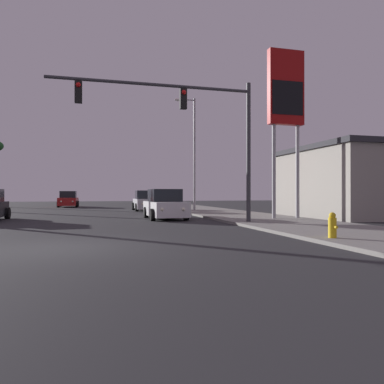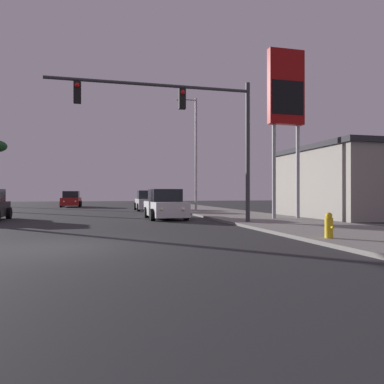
{
  "view_description": "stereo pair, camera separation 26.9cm",
  "coord_description": "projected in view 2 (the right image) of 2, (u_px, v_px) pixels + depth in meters",
  "views": [
    {
      "loc": [
        0.79,
        -10.38,
        1.44
      ],
      "look_at": [
        5.98,
        9.43,
        1.52
      ],
      "focal_mm": 35.0,
      "sensor_mm": 36.0,
      "label": 1
    },
    {
      "loc": [
        1.05,
        -10.45,
        1.44
      ],
      "look_at": [
        5.98,
        9.43,
        1.52
      ],
      "focal_mm": 35.0,
      "sensor_mm": 36.0,
      "label": 2
    }
  ],
  "objects": [
    {
      "name": "fire_hydrant",
      "position": [
        329.0,
        226.0,
        11.04
      ],
      "size": [
        0.24,
        0.34,
        0.76
      ],
      "color": "gold",
      "rests_on": "sidewalk_right"
    },
    {
      "name": "traffic_light_mast",
      "position": [
        192.0,
        119.0,
        16.83
      ],
      "size": [
        9.09,
        0.36,
        6.5
      ],
      "color": "#38383D",
      "rests_on": "sidewalk_right"
    },
    {
      "name": "building_gas_station",
      "position": [
        378.0,
        182.0,
        23.37
      ],
      "size": [
        10.3,
        8.3,
        4.3
      ],
      "color": "gray",
      "rests_on": "ground"
    },
    {
      "name": "street_lamp",
      "position": [
        194.0,
        148.0,
        30.16
      ],
      "size": [
        1.74,
        0.24,
        9.0
      ],
      "color": "#99999E",
      "rests_on": "sidewalk_right"
    },
    {
      "name": "sidewalk_right",
      "position": [
        248.0,
        217.0,
        21.88
      ],
      "size": [
        5.0,
        60.0,
        0.12
      ],
      "color": "gray",
      "rests_on": "ground"
    },
    {
      "name": "gas_station_sign",
      "position": [
        286.0,
        97.0,
        19.95
      ],
      "size": [
        2.0,
        0.42,
        9.0
      ],
      "color": "#99999E",
      "rests_on": "sidewalk_right"
    },
    {
      "name": "car_red",
      "position": [
        71.0,
        200.0,
        39.72
      ],
      "size": [
        2.04,
        4.33,
        1.68
      ],
      "rotation": [
        0.0,
        0.0,
        3.12
      ],
      "color": "maroon",
      "rests_on": "ground"
    },
    {
      "name": "car_white",
      "position": [
        165.0,
        205.0,
        21.07
      ],
      "size": [
        2.04,
        4.34,
        1.68
      ],
      "rotation": [
        0.0,
        0.0,
        3.17
      ],
      "color": "silver",
      "rests_on": "ground"
    },
    {
      "name": "car_silver",
      "position": [
        147.0,
        201.0,
        31.55
      ],
      "size": [
        2.04,
        4.33,
        1.68
      ],
      "rotation": [
        0.0,
        0.0,
        3.12
      ],
      "color": "#B7B7BC",
      "rests_on": "ground"
    },
    {
      "name": "ground_plane",
      "position": [
        59.0,
        248.0,
        9.88
      ],
      "size": [
        120.0,
        120.0,
        0.0
      ],
      "primitive_type": "plane",
      "color": "#28282B"
    }
  ]
}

